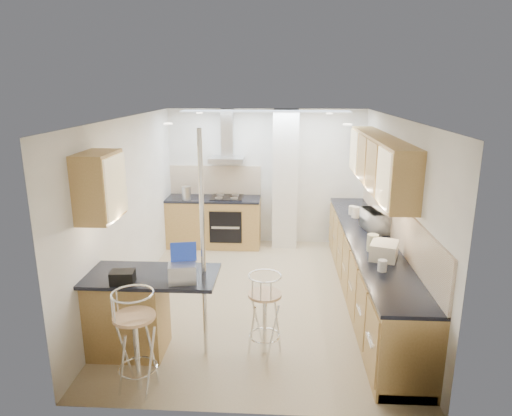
# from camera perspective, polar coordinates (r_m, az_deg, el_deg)

# --- Properties ---
(ground) EXTENTS (4.80, 4.80, 0.00)m
(ground) POSITION_cam_1_polar(r_m,az_deg,el_deg) (6.61, 0.47, -10.99)
(ground) COLOR tan
(ground) RESTS_ON ground
(room_shell) EXTENTS (3.64, 4.84, 2.51)m
(room_shell) POSITION_cam_1_polar(r_m,az_deg,el_deg) (6.45, 3.54, 2.86)
(room_shell) COLOR silver
(room_shell) RESTS_ON ground
(right_counter) EXTENTS (0.63, 4.40, 0.92)m
(right_counter) POSITION_cam_1_polar(r_m,az_deg,el_deg) (6.53, 13.86, -7.36)
(right_counter) COLOR #A27B40
(right_counter) RESTS_ON ground
(back_counter) EXTENTS (1.70, 0.63, 0.92)m
(back_counter) POSITION_cam_1_polar(r_m,az_deg,el_deg) (8.48, -5.26, -1.71)
(back_counter) COLOR #A27B40
(back_counter) RESTS_ON ground
(peninsula) EXTENTS (1.47, 0.72, 0.94)m
(peninsula) POSITION_cam_1_polar(r_m,az_deg,el_deg) (5.29, -12.91, -12.70)
(peninsula) COLOR #A27B40
(peninsula) RESTS_ON ground
(microwave) EXTENTS (0.45, 0.59, 0.30)m
(microwave) POSITION_cam_1_polar(r_m,az_deg,el_deg) (6.63, 15.03, -1.53)
(microwave) COLOR silver
(microwave) RESTS_ON right_counter
(laptop) EXTENTS (0.32, 0.26, 0.19)m
(laptop) POSITION_cam_1_polar(r_m,az_deg,el_deg) (4.80, -9.19, -8.02)
(laptop) COLOR #A9ABB1
(laptop) RESTS_ON peninsula
(bag) EXTENTS (0.26, 0.20, 0.13)m
(bag) POSITION_cam_1_polar(r_m,az_deg,el_deg) (4.92, -16.33, -8.29)
(bag) COLOR black
(bag) RESTS_ON peninsula
(bar_stool_near) EXTENTS (0.52, 0.52, 1.05)m
(bar_stool_near) POSITION_cam_1_polar(r_m,az_deg,el_deg) (4.71, -14.77, -15.82)
(bar_stool_near) COLOR tan
(bar_stool_near) RESTS_ON ground
(bar_stool_end) EXTENTS (0.46, 0.46, 0.95)m
(bar_stool_end) POSITION_cam_1_polar(r_m,az_deg,el_deg) (5.14, 1.10, -13.15)
(bar_stool_end) COLOR tan
(bar_stool_end) RESTS_ON ground
(jar_a) EXTENTS (0.14, 0.14, 0.17)m
(jar_a) POSITION_cam_1_polar(r_m,az_deg,el_deg) (7.22, 12.34, -0.51)
(jar_a) COLOR silver
(jar_a) RESTS_ON right_counter
(jar_b) EXTENTS (0.15, 0.15, 0.14)m
(jar_b) POSITION_cam_1_polar(r_m,az_deg,el_deg) (7.39, 11.93, -0.27)
(jar_b) COLOR silver
(jar_b) RESTS_ON right_counter
(jar_c) EXTENTS (0.15, 0.15, 0.21)m
(jar_c) POSITION_cam_1_polar(r_m,az_deg,el_deg) (5.82, 14.36, -4.23)
(jar_c) COLOR beige
(jar_c) RESTS_ON right_counter
(jar_d) EXTENTS (0.12, 0.12, 0.13)m
(jar_d) POSITION_cam_1_polar(r_m,az_deg,el_deg) (5.25, 15.51, -6.96)
(jar_d) COLOR silver
(jar_d) RESTS_ON right_counter
(bread_bin) EXTENTS (0.40, 0.45, 0.20)m
(bread_bin) POSITION_cam_1_polar(r_m,az_deg,el_deg) (5.62, 15.71, -5.12)
(bread_bin) COLOR silver
(bread_bin) RESTS_ON right_counter
(kettle) EXTENTS (0.16, 0.16, 0.24)m
(kettle) POSITION_cam_1_polar(r_m,az_deg,el_deg) (8.25, -8.70, 1.87)
(kettle) COLOR #BABCBF
(kettle) RESTS_ON back_counter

